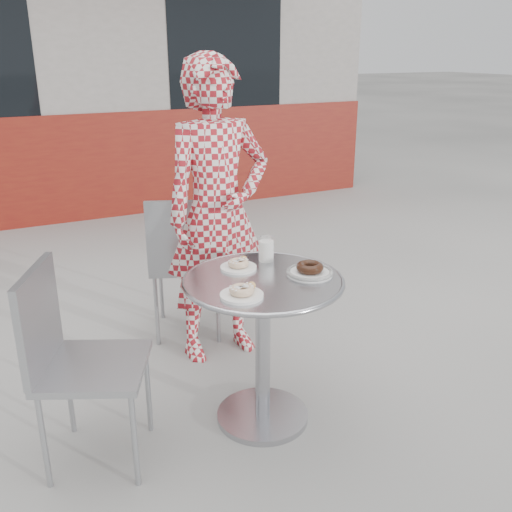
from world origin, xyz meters
name	(u,v)px	position (x,y,z in m)	size (l,w,h in m)	color
ground	(266,423)	(0.00, 0.00, 0.00)	(60.00, 60.00, 0.00)	#A8A59F
storefront	(51,55)	(0.00, 5.56, 1.49)	(6.02, 4.55, 3.00)	gray
bistro_table	(263,315)	(0.00, 0.04, 0.51)	(0.67, 0.67, 0.68)	silver
chair_far	(188,290)	(0.00, 0.99, 0.26)	(0.51, 0.51, 0.83)	#9EA0A5
chair_left	(95,403)	(-0.70, 0.10, 0.25)	(0.52, 0.52, 0.82)	#9EA0A5
seated_person	(218,213)	(0.08, 0.70, 0.78)	(0.57, 0.37, 1.55)	maroon
plate_far	(239,265)	(-0.04, 0.19, 0.69)	(0.16, 0.16, 0.04)	white
plate_near	(242,292)	(-0.15, -0.08, 0.69)	(0.17, 0.17, 0.04)	white
plate_checker	(310,271)	(0.20, 0.00, 0.69)	(0.20, 0.20, 0.05)	white
milk_cup	(266,250)	(0.11, 0.22, 0.73)	(0.07, 0.07, 0.11)	white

